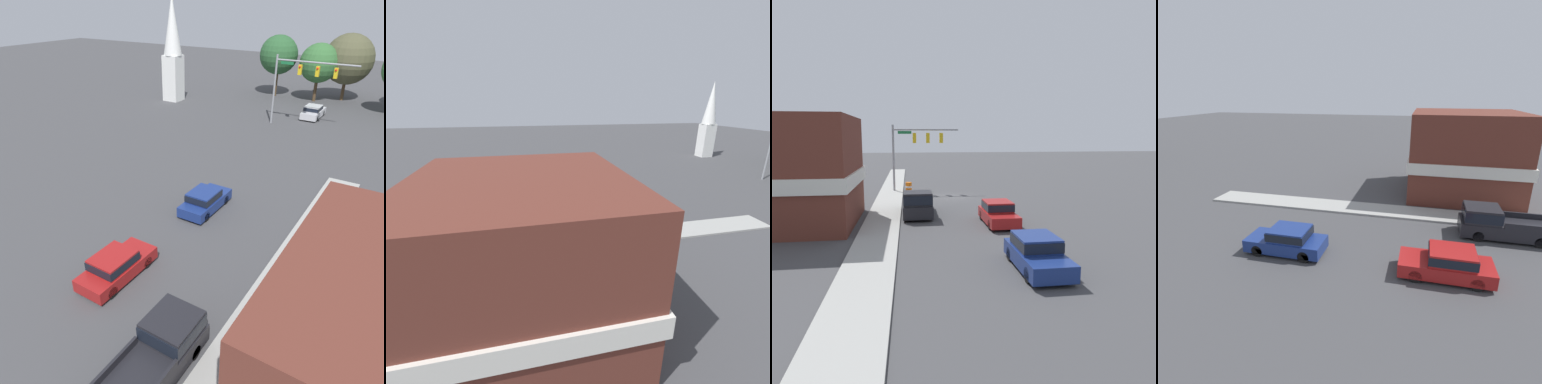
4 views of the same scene
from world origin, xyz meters
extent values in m
plane|color=#424244|center=(0.00, 0.00, 0.00)|extent=(200.00, 200.00, 0.00)
cylinder|color=gray|center=(-5.33, 41.91, 3.85)|extent=(0.22, 0.22, 7.70)
cylinder|color=black|center=(-2.84, 13.09, 0.33)|extent=(0.22, 0.66, 0.66)
cylinder|color=black|center=(-1.16, 13.09, 0.33)|extent=(0.22, 0.66, 0.66)
cylinder|color=black|center=(-2.84, 10.29, 0.33)|extent=(0.22, 0.66, 0.66)
cylinder|color=black|center=(-1.16, 10.29, 0.33)|extent=(0.22, 0.66, 0.66)
cube|color=maroon|center=(-2.00, 11.69, 0.53)|extent=(1.90, 4.52, 0.69)
cube|color=maroon|center=(-2.00, 11.42, 1.20)|extent=(1.75, 2.17, 0.65)
cube|color=black|center=(-2.00, 11.42, 1.20)|extent=(1.77, 2.26, 0.45)
cylinder|color=black|center=(-2.49, 21.74, 0.33)|extent=(0.22, 0.66, 0.66)
cylinder|color=black|center=(-0.82, 21.74, 0.33)|extent=(0.22, 0.66, 0.66)
cylinder|color=black|center=(-2.49, 18.99, 0.33)|extent=(0.22, 0.66, 0.66)
cylinder|color=black|center=(-0.82, 18.99, 0.33)|extent=(0.22, 0.66, 0.66)
cube|color=navy|center=(-1.66, 20.36, 0.53)|extent=(1.89, 4.43, 0.70)
cube|color=navy|center=(-1.66, 20.10, 1.19)|extent=(1.74, 2.13, 0.63)
cube|color=black|center=(-1.66, 20.10, 1.19)|extent=(1.76, 2.21, 0.44)
cylinder|color=black|center=(2.33, 9.51, 0.33)|extent=(0.22, 0.66, 0.66)
cylinder|color=black|center=(4.19, 9.51, 0.33)|extent=(0.22, 0.66, 0.66)
cylinder|color=black|center=(2.33, 6.09, 0.33)|extent=(0.22, 0.66, 0.66)
cylinder|color=black|center=(4.19, 6.09, 0.33)|extent=(0.22, 0.66, 0.66)
cube|color=black|center=(3.26, 7.80, 0.61)|extent=(2.08, 5.52, 0.85)
cube|color=black|center=(3.26, 9.31, 1.49)|extent=(1.98, 2.10, 0.91)
cube|color=black|center=(3.26, 9.31, 1.49)|extent=(2.00, 2.18, 0.63)
cube|color=black|center=(2.28, 6.60, 1.21)|extent=(0.12, 3.12, 0.35)
cube|color=black|center=(4.24, 6.60, 1.21)|extent=(0.12, 3.12, 0.35)
cube|color=brown|center=(11.99, 9.77, 3.56)|extent=(9.18, 8.85, 7.13)
cube|color=silver|center=(11.99, 9.77, 3.05)|extent=(9.48, 9.15, 0.90)
cube|color=white|center=(-21.31, 44.77, 3.08)|extent=(2.26, 2.26, 6.17)
cone|color=white|center=(-21.31, 44.77, 9.93)|extent=(2.49, 2.49, 7.54)
camera|label=1|loc=(9.78, 0.48, 13.43)|focal=35.00mm
camera|label=2|loc=(22.29, 9.93, 9.94)|focal=24.00mm
camera|label=3|loc=(3.82, 35.48, 5.82)|focal=35.00mm
camera|label=4|loc=(-15.57, 13.16, 8.78)|focal=28.00mm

